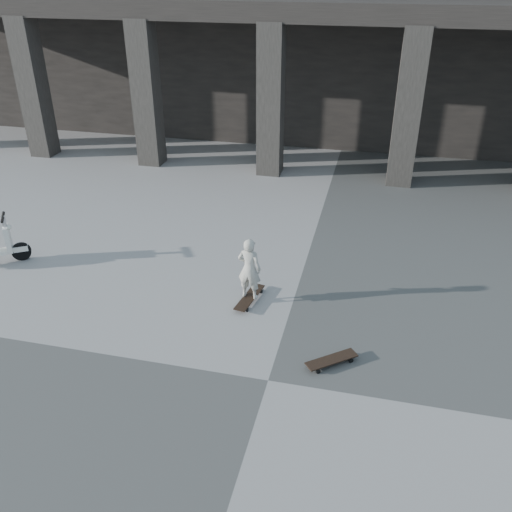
# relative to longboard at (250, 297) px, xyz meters

# --- Properties ---
(ground) EXTENTS (90.00, 90.00, 0.00)m
(ground) POSITION_rel_longboard_xyz_m (0.76, -1.96, -0.07)
(ground) COLOR #4B4B49
(ground) RESTS_ON ground
(colonnade) EXTENTS (28.00, 8.82, 6.00)m
(colonnade) POSITION_rel_longboard_xyz_m (0.76, 11.81, 2.96)
(colonnade) COLOR black
(colonnade) RESTS_ON ground
(longboard) EXTENTS (0.37, 0.94, 0.09)m
(longboard) POSITION_rel_longboard_xyz_m (0.00, 0.00, 0.00)
(longboard) COLOR black
(longboard) RESTS_ON ground
(skateboard_spare) EXTENTS (0.78, 0.68, 0.10)m
(skateboard_spare) POSITION_rel_longboard_xyz_m (1.62, -1.38, 0.00)
(skateboard_spare) COLOR black
(skateboard_spare) RESTS_ON ground
(child) EXTENTS (0.45, 0.32, 1.15)m
(child) POSITION_rel_longboard_xyz_m (-0.00, 0.00, 0.59)
(child) COLOR #BAB6A8
(child) RESTS_ON longboard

